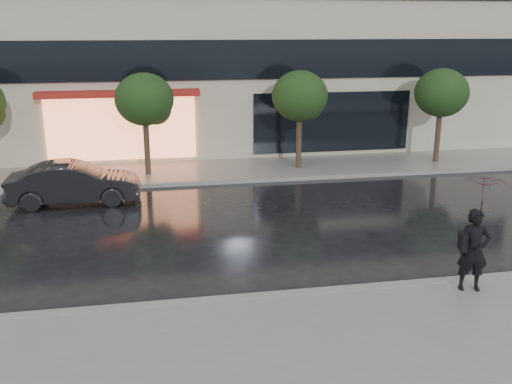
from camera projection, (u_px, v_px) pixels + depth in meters
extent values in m
plane|color=black|center=(280.00, 279.00, 13.21)|extent=(120.00, 120.00, 0.00)
cube|color=slate|center=(321.00, 352.00, 10.13)|extent=(60.00, 4.50, 0.12)
cube|color=slate|center=(224.00, 170.00, 22.88)|extent=(60.00, 3.50, 0.12)
cube|color=gray|center=(291.00, 295.00, 12.25)|extent=(60.00, 0.25, 0.14)
cube|color=gray|center=(230.00, 181.00, 21.22)|extent=(60.00, 0.25, 0.14)
cube|color=black|center=(217.00, 60.00, 23.29)|extent=(28.00, 0.12, 1.60)
cube|color=#FF8C59|center=(122.00, 128.00, 23.33)|extent=(6.00, 0.10, 2.60)
cube|color=maroon|center=(119.00, 94.00, 22.61)|extent=(6.40, 0.70, 0.25)
cube|color=black|center=(332.00, 122.00, 24.90)|extent=(7.00, 0.10, 2.60)
cylinder|color=#33261C|center=(147.00, 149.00, 21.83)|extent=(0.22, 0.22, 2.20)
ellipsoid|color=black|center=(144.00, 99.00, 21.30)|extent=(2.20, 2.20, 1.98)
sphere|color=black|center=(156.00, 109.00, 21.67)|extent=(1.20, 1.20, 1.20)
cylinder|color=#33261C|center=(299.00, 143.00, 22.87)|extent=(0.22, 0.22, 2.20)
ellipsoid|color=black|center=(300.00, 96.00, 22.33)|extent=(2.20, 2.20, 1.98)
sphere|color=black|center=(308.00, 105.00, 22.70)|extent=(1.20, 1.20, 1.20)
cylinder|color=#33261C|center=(437.00, 138.00, 23.90)|extent=(0.22, 0.22, 2.20)
ellipsoid|color=black|center=(442.00, 93.00, 23.37)|extent=(2.20, 2.20, 1.98)
sphere|color=black|center=(447.00, 102.00, 23.74)|extent=(1.20, 1.20, 1.20)
imported|color=black|center=(74.00, 183.00, 18.61)|extent=(4.23, 1.52, 1.39)
imported|color=black|center=(474.00, 250.00, 12.17)|extent=(0.74, 0.58, 1.81)
imported|color=#3D0B1E|center=(483.00, 197.00, 11.84)|extent=(1.22, 1.24, 0.92)
cylinder|color=black|center=(480.00, 221.00, 11.98)|extent=(0.02, 0.02, 0.91)
cube|color=black|center=(463.00, 242.00, 12.07)|extent=(0.20, 0.36, 0.39)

